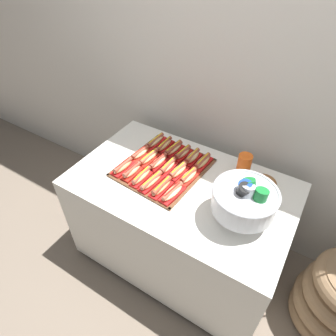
{
  "coord_description": "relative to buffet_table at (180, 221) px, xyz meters",
  "views": [
    {
      "loc": [
        0.58,
        -1.1,
        1.98
      ],
      "look_at": [
        -0.1,
        0.0,
        0.83
      ],
      "focal_mm": 30.95,
      "sensor_mm": 36.0,
      "label": 1
    }
  ],
  "objects": [
    {
      "name": "back_wall",
      "position": [
        0.0,
        0.54,
        0.9
      ],
      "size": [
        6.0,
        0.1,
        2.6
      ],
      "primitive_type": "cube",
      "color": "silver",
      "rests_on": "ground_plane"
    },
    {
      "name": "punch_bowl",
      "position": [
        0.4,
        -0.07,
        0.51
      ],
      "size": [
        0.33,
        0.33,
        0.26
      ],
      "color": "silver",
      "rests_on": "buffet_table"
    },
    {
      "name": "hot_dog_10",
      "position": [
        -0.05,
        0.05,
        0.4
      ],
      "size": [
        0.09,
        0.17,
        0.06
      ],
      "color": "red",
      "rests_on": "serving_tray"
    },
    {
      "name": "hot_dog_12",
      "position": [
        -0.34,
        0.23,
        0.39
      ],
      "size": [
        0.07,
        0.19,
        0.06
      ],
      "color": "red",
      "rests_on": "serving_tray"
    },
    {
      "name": "hot_dog_14",
      "position": [
        -0.19,
        0.22,
        0.4
      ],
      "size": [
        0.09,
        0.18,
        0.06
      ],
      "color": "#B21414",
      "rests_on": "serving_tray"
    },
    {
      "name": "ground_plane",
      "position": [
        0.0,
        0.0,
        -0.4
      ],
      "size": [
        10.0,
        10.0,
        0.0
      ],
      "primitive_type": "plane",
      "color": "#7A6B5B"
    },
    {
      "name": "hot_dog_13",
      "position": [
        -0.27,
        0.23,
        0.4
      ],
      "size": [
        0.06,
        0.18,
        0.06
      ],
      "color": "#B21414",
      "rests_on": "serving_tray"
    },
    {
      "name": "serving_tray",
      "position": [
        -0.17,
        0.05,
        0.37
      ],
      "size": [
        0.52,
        0.56,
        0.01
      ],
      "color": "brown",
      "rests_on": "buffet_table"
    },
    {
      "name": "donut",
      "position": [
        0.43,
        0.25,
        0.38
      ],
      "size": [
        0.14,
        0.14,
        0.03
      ],
      "color": "brown",
      "rests_on": "buffet_table"
    },
    {
      "name": "hot_dog_6",
      "position": [
        -0.35,
        0.07,
        0.4
      ],
      "size": [
        0.09,
        0.17,
        0.06
      ],
      "color": "red",
      "rests_on": "serving_tray"
    },
    {
      "name": "buffet_table",
      "position": [
        0.0,
        0.0,
        0.0
      ],
      "size": [
        1.33,
        0.81,
        0.76
      ],
      "color": "white",
      "rests_on": "ground_plane"
    },
    {
      "name": "hot_dog_7",
      "position": [
        -0.28,
        0.06,
        0.4
      ],
      "size": [
        0.08,
        0.19,
        0.06
      ],
      "color": "red",
      "rests_on": "serving_tray"
    },
    {
      "name": "hot_dog_5",
      "position": [
        0.01,
        -0.12,
        0.39
      ],
      "size": [
        0.09,
        0.18,
        0.06
      ],
      "color": "red",
      "rests_on": "serving_tray"
    },
    {
      "name": "hot_dog_0",
      "position": [
        -0.36,
        -0.1,
        0.4
      ],
      "size": [
        0.08,
        0.17,
        0.06
      ],
      "color": "red",
      "rests_on": "serving_tray"
    },
    {
      "name": "hot_dog_17",
      "position": [
        0.03,
        0.2,
        0.39
      ],
      "size": [
        0.08,
        0.17,
        0.06
      ],
      "color": "red",
      "rests_on": "serving_tray"
    },
    {
      "name": "hot_dog_8",
      "position": [
        -0.2,
        0.06,
        0.4
      ],
      "size": [
        0.07,
        0.18,
        0.06
      ],
      "color": "#B21414",
      "rests_on": "serving_tray"
    },
    {
      "name": "hot_dog_3",
      "position": [
        -0.14,
        -0.11,
        0.4
      ],
      "size": [
        0.08,
        0.19,
        0.06
      ],
      "color": "red",
      "rests_on": "serving_tray"
    },
    {
      "name": "hot_dog_4",
      "position": [
        -0.06,
        -0.12,
        0.4
      ],
      "size": [
        0.07,
        0.19,
        0.06
      ],
      "color": "red",
      "rests_on": "serving_tray"
    },
    {
      "name": "hot_dog_16",
      "position": [
        -0.04,
        0.21,
        0.4
      ],
      "size": [
        0.07,
        0.16,
        0.06
      ],
      "color": "#B21414",
      "rests_on": "serving_tray"
    },
    {
      "name": "hot_dog_11",
      "position": [
        0.02,
        0.04,
        0.39
      ],
      "size": [
        0.09,
        0.17,
        0.06
      ],
      "color": "red",
      "rests_on": "serving_tray"
    },
    {
      "name": "hot_dog_1",
      "position": [
        -0.29,
        -0.1,
        0.4
      ],
      "size": [
        0.07,
        0.16,
        0.06
      ],
      "color": "red",
      "rests_on": "serving_tray"
    },
    {
      "name": "hot_dog_2",
      "position": [
        -0.21,
        -0.11,
        0.4
      ],
      "size": [
        0.06,
        0.18,
        0.06
      ],
      "color": "red",
      "rests_on": "serving_tray"
    },
    {
      "name": "cup_stack",
      "position": [
        0.28,
        0.25,
        0.44
      ],
      "size": [
        0.08,
        0.08,
        0.16
      ],
      "color": "#EA5B19",
      "rests_on": "buffet_table"
    },
    {
      "name": "hot_dog_15",
      "position": [
        -0.12,
        0.21,
        0.4
      ],
      "size": [
        0.08,
        0.16,
        0.06
      ],
      "color": "#B21414",
      "rests_on": "serving_tray"
    },
    {
      "name": "hot_dog_9",
      "position": [
        -0.13,
        0.05,
        0.4
      ],
      "size": [
        0.06,
        0.15,
        0.06
      ],
      "color": "red",
      "rests_on": "serving_tray"
    }
  ]
}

